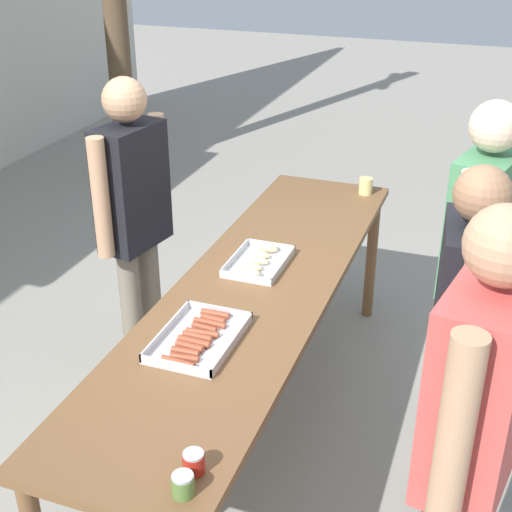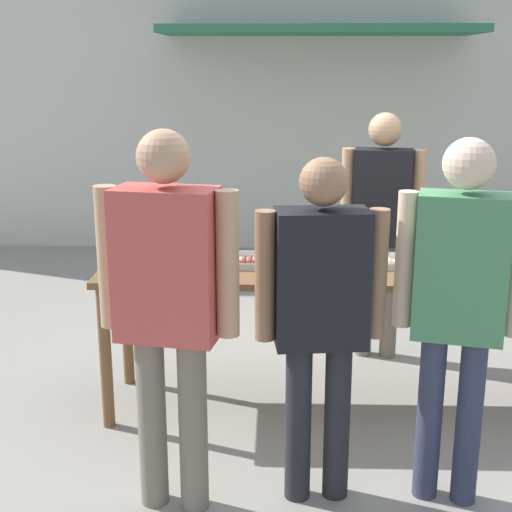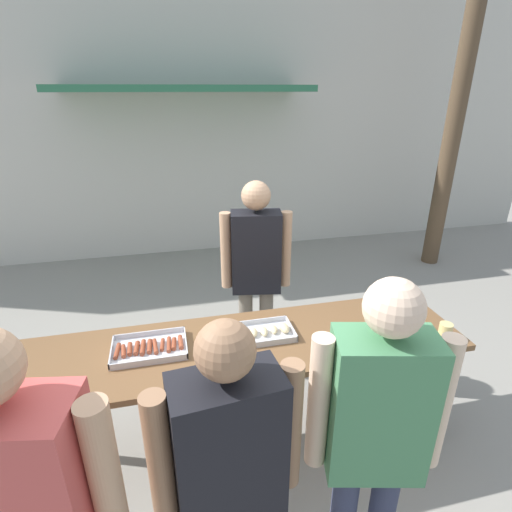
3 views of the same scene
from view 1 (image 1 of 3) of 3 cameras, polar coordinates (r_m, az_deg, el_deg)
The scene contains 11 objects.
ground_plane at distance 3.90m, azimuth 0.00°, elevation -13.98°, with size 24.00×24.00×0.00m, color gray.
serving_table at distance 3.43m, azimuth 0.00°, elevation -3.66°, with size 2.93×0.73×0.91m.
food_tray_sausages at distance 2.97m, azimuth -4.63°, elevation -6.59°, with size 0.45×0.31×0.04m.
food_tray_buns at distance 3.55m, azimuth 0.20°, elevation -0.46°, with size 0.38×0.26×0.06m.
condiment_jar_mustard at distance 2.29m, azimuth -5.86°, elevation -17.74°, with size 0.07×0.07×0.08m.
condiment_jar_ketchup at distance 2.36m, azimuth -5.01°, elevation -16.13°, with size 0.07×0.07×0.08m.
beer_cup at distance 4.47m, azimuth 8.77°, elevation 5.56°, with size 0.08×0.08×0.10m.
person_server_behind_table at distance 3.89m, azimuth -9.79°, elevation 3.86°, with size 0.57×0.28×1.76m.
person_customer_holding_hotdog at distance 2.38m, azimuth 17.10°, elevation -12.65°, with size 0.65×0.33×1.81m.
person_customer_with_cup at distance 3.53m, azimuth 17.24°, elevation 0.61°, with size 0.58×0.31×1.77m.
person_customer_waiting_in_line at distance 3.00m, azimuth 16.20°, elevation -5.45°, with size 0.61×0.27×1.68m.
Camera 1 is at (-2.78, -1.01, 2.54)m, focal length 50.00 mm.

